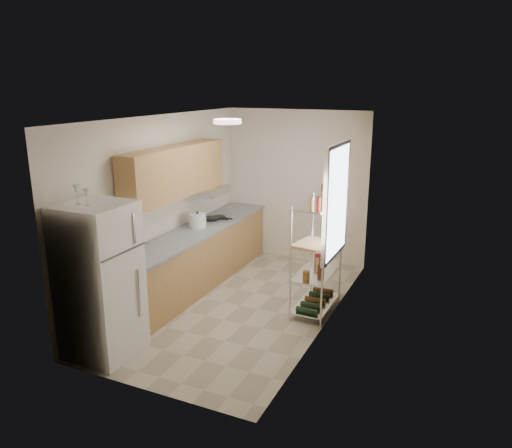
{
  "coord_description": "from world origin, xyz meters",
  "views": [
    {
      "loc": [
        2.88,
        -5.77,
        3.03
      ],
      "look_at": [
        0.13,
        0.25,
        1.14
      ],
      "focal_mm": 35.0,
      "sensor_mm": 36.0,
      "label": 1
    }
  ],
  "objects": [
    {
      "name": "refrigerator",
      "position": [
        -0.87,
        -1.77,
        0.89
      ],
      "size": [
        0.73,
        0.73,
        1.78
      ],
      "primitive_type": "cube",
      "color": "white",
      "rests_on": "ground"
    },
    {
      "name": "upper_cabinets",
      "position": [
        -1.05,
        0.1,
        1.81
      ],
      "size": [
        0.33,
        2.2,
        0.72
      ],
      "primitive_type": "cube",
      "color": "tan",
      "rests_on": "room"
    },
    {
      "name": "wine_glass_b",
      "position": [
        -0.98,
        -1.87,
        1.89
      ],
      "size": [
        0.08,
        0.08,
        0.22
      ],
      "primitive_type": null,
      "color": "silver",
      "rests_on": "refrigerator"
    },
    {
      "name": "cutting_board",
      "position": [
        1.01,
        0.07,
        1.03
      ],
      "size": [
        0.46,
        0.55,
        0.03
      ],
      "primitive_type": "cube",
      "rotation": [
        0.0,
        0.0,
        -0.18
      ],
      "color": "tan",
      "rests_on": "bakers_rack"
    },
    {
      "name": "window",
      "position": [
        1.23,
        0.35,
        1.55
      ],
      "size": [
        0.06,
        1.0,
        1.46
      ],
      "primitive_type": "cube",
      "color": "white",
      "rests_on": "room"
    },
    {
      "name": "wine_glass_a",
      "position": [
        -0.86,
        -1.87,
        1.87
      ],
      "size": [
        0.07,
        0.07,
        0.19
      ],
      "primitive_type": null,
      "color": "silver",
      "rests_on": "refrigerator"
    },
    {
      "name": "frying_pan_large",
      "position": [
        -0.98,
        0.95,
        0.92
      ],
      "size": [
        0.29,
        0.29,
        0.04
      ],
      "primitive_type": "cylinder",
      "rotation": [
        0.0,
        0.0,
        0.22
      ],
      "color": "black",
      "rests_on": "counter_run"
    },
    {
      "name": "counter_run",
      "position": [
        -0.92,
        0.44,
        0.45
      ],
      "size": [
        0.63,
        3.51,
        0.9
      ],
      "color": "tan",
      "rests_on": "ground"
    },
    {
      "name": "room",
      "position": [
        0.0,
        0.0,
        1.3
      ],
      "size": [
        2.52,
        4.42,
        2.62
      ],
      "color": "#B8AC95",
      "rests_on": "ground"
    },
    {
      "name": "bakers_rack",
      "position": [
        1.0,
        0.3,
        1.11
      ],
      "size": [
        0.45,
        0.9,
        1.73
      ],
      "color": "silver",
      "rests_on": "ground"
    },
    {
      "name": "ceiling_dome",
      "position": [
        0.0,
        -0.3,
        2.57
      ],
      "size": [
        0.34,
        0.34,
        0.05
      ],
      "primitive_type": "cylinder",
      "color": "white",
      "rests_on": "room"
    },
    {
      "name": "range_hood",
      "position": [
        -1.0,
        0.9,
        1.39
      ],
      "size": [
        0.5,
        0.6,
        0.12
      ],
      "primitive_type": "cube",
      "color": "#B7BABC",
      "rests_on": "room"
    },
    {
      "name": "frying_pan_small",
      "position": [
        -0.91,
        1.09,
        0.92
      ],
      "size": [
        0.22,
        0.22,
        0.04
      ],
      "primitive_type": "cylinder",
      "rotation": [
        0.0,
        0.0,
        -0.13
      ],
      "color": "black",
      "rests_on": "counter_run"
    },
    {
      "name": "espresso_machine",
      "position": [
        1.13,
        0.48,
        1.14
      ],
      "size": [
        0.15,
        0.22,
        0.25
      ],
      "primitive_type": "cube",
      "rotation": [
        0.0,
        0.0,
        -0.01
      ],
      "color": "black",
      "rests_on": "bakers_rack"
    },
    {
      "name": "storage_bag",
      "position": [
        0.94,
        0.63,
        0.63
      ],
      "size": [
        0.11,
        0.14,
        0.15
      ],
      "primitive_type": "cube",
      "rotation": [
        0.0,
        0.0,
        -0.17
      ],
      "color": "maroon",
      "rests_on": "bakers_rack"
    },
    {
      "name": "rice_cooker",
      "position": [
        -0.96,
        0.51,
        1.01
      ],
      "size": [
        0.26,
        0.26,
        0.21
      ],
      "primitive_type": "cylinder",
      "color": "white",
      "rests_on": "counter_run"
    }
  ]
}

